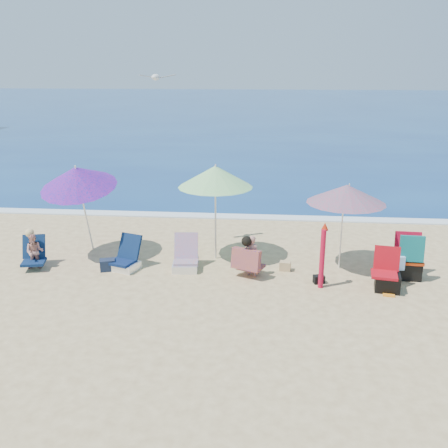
# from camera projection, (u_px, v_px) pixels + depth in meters

# --- Properties ---
(ground) EXTENTS (120.00, 120.00, 0.00)m
(ground) POSITION_uv_depth(u_px,v_px,m) (235.00, 292.00, 9.94)
(ground) COLOR #D8BC84
(ground) RESTS_ON ground
(sea) EXTENTS (120.00, 80.00, 0.12)m
(sea) POSITION_uv_depth(u_px,v_px,m) (264.00, 108.00, 52.64)
(sea) COLOR navy
(sea) RESTS_ON ground
(foam) EXTENTS (120.00, 0.50, 0.04)m
(foam) POSITION_uv_depth(u_px,v_px,m) (246.00, 217.00, 14.77)
(foam) COLOR white
(foam) RESTS_ON ground
(umbrella_turquoise) EXTENTS (1.76, 1.76, 1.94)m
(umbrella_turquoise) POSITION_uv_depth(u_px,v_px,m) (346.00, 194.00, 10.60)
(umbrella_turquoise) COLOR white
(umbrella_turquoise) RESTS_ON ground
(umbrella_striped) EXTENTS (2.05, 2.05, 2.24)m
(umbrella_striped) POSITION_uv_depth(u_px,v_px,m) (215.00, 177.00, 11.07)
(umbrella_striped) COLOR silver
(umbrella_striped) RESTS_ON ground
(umbrella_blue) EXTENTS (1.88, 1.94, 2.35)m
(umbrella_blue) POSITION_uv_depth(u_px,v_px,m) (77.00, 177.00, 11.15)
(umbrella_blue) COLOR white
(umbrella_blue) RESTS_ON ground
(furled_umbrella) EXTENTS (0.17, 0.20, 1.37)m
(furled_umbrella) POSITION_uv_depth(u_px,v_px,m) (323.00, 253.00, 9.94)
(furled_umbrella) COLOR #BA0D2B
(furled_umbrella) RESTS_ON ground
(chair_navy) EXTENTS (0.74, 0.78, 0.74)m
(chair_navy) POSITION_uv_depth(u_px,v_px,m) (126.00, 260.00, 11.02)
(chair_navy) COLOR #0C1C44
(chair_navy) RESTS_ON ground
(chair_rainbow) EXTENTS (0.59, 0.74, 0.75)m
(chair_rainbow) POSITION_uv_depth(u_px,v_px,m) (186.00, 261.00, 11.01)
(chair_rainbow) COLOR #DD614E
(chair_rainbow) RESTS_ON ground
(camp_chair_left) EXTENTS (0.65, 0.62, 0.87)m
(camp_chair_left) POSITION_uv_depth(u_px,v_px,m) (387.00, 278.00, 9.96)
(camp_chair_left) COLOR #A40B16
(camp_chair_left) RESTS_ON ground
(camp_chair_right) EXTENTS (0.66, 0.66, 1.00)m
(camp_chair_right) POSITION_uv_depth(u_px,v_px,m) (408.00, 262.00, 10.50)
(camp_chair_right) COLOR #C0340D
(camp_chair_right) RESTS_ON ground
(person_center) EXTENTS (0.75, 0.70, 0.91)m
(person_center) POSITION_uv_depth(u_px,v_px,m) (249.00, 257.00, 10.56)
(person_center) COLOR tan
(person_center) RESTS_ON ground
(person_left) EXTENTS (0.65, 0.74, 0.89)m
(person_left) POSITION_uv_depth(u_px,v_px,m) (34.00, 251.00, 10.99)
(person_left) COLOR tan
(person_left) RESTS_ON ground
(bag_navy_a) EXTENTS (0.38, 0.32, 0.25)m
(bag_navy_a) POSITION_uv_depth(u_px,v_px,m) (108.00, 265.00, 10.96)
(bag_navy_a) COLOR #182236
(bag_navy_a) RESTS_ON ground
(bag_black_a) EXTENTS (0.30, 0.24, 0.19)m
(bag_black_a) POSITION_uv_depth(u_px,v_px,m) (184.00, 258.00, 11.41)
(bag_black_a) COLOR black
(bag_black_a) RESTS_ON ground
(bag_tan) EXTENTS (0.26, 0.20, 0.21)m
(bag_tan) POSITION_uv_depth(u_px,v_px,m) (285.00, 266.00, 10.96)
(bag_tan) COLOR tan
(bag_tan) RESTS_ON ground
(bag_black_b) EXTENTS (0.25, 0.21, 0.17)m
(bag_black_b) POSITION_uv_depth(u_px,v_px,m) (319.00, 279.00, 10.32)
(bag_black_b) COLOR black
(bag_black_b) RESTS_ON ground
(orange_item) EXTENTS (0.24, 0.14, 0.03)m
(orange_item) POSITION_uv_depth(u_px,v_px,m) (389.00, 295.00, 9.76)
(orange_item) COLOR orange
(orange_item) RESTS_ON ground
(seagull) EXTENTS (0.78, 0.53, 0.14)m
(seagull) POSITION_uv_depth(u_px,v_px,m) (156.00, 77.00, 11.16)
(seagull) COLOR silver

